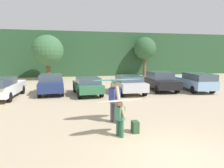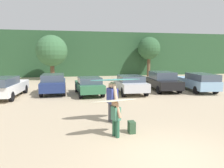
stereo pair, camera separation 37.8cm
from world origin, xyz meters
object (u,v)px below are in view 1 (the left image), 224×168
parked_car_white (1,87)px  parked_car_sky_blue (195,81)px  parked_car_navy (51,83)px  parked_car_silver (128,84)px  person_child (120,117)px  surfboard_cream (119,101)px  parked_car_black (160,81)px  parked_car_forest_green (87,85)px  person_adult (114,100)px  surfboard_teal (118,80)px  backpack_dropped (135,127)px

parked_car_white → parked_car_sky_blue: size_ratio=0.99×
parked_car_navy → parked_car_silver: bearing=-100.9°
parked_car_navy → person_child: bearing=-164.3°
surfboard_cream → parked_car_black: bearing=-132.9°
parked_car_forest_green → person_adult: 6.84m
parked_car_forest_green → person_adult: size_ratio=2.23×
person_child → surfboard_cream: size_ratio=0.74×
parked_car_white → surfboard_teal: bearing=-132.0°
parked_car_sky_blue → person_adult: bearing=134.3°
parked_car_sky_blue → person_adult: 10.88m
person_adult → surfboard_cream: (-0.28, -1.77, 0.34)m
parked_car_sky_blue → parked_car_forest_green: bearing=95.6°
person_adult → backpack_dropped: person_adult is taller
parked_car_sky_blue → person_adult: person_adult is taller
surfboard_teal → backpack_dropped: bearing=100.7°
person_child → backpack_dropped: person_child is taller
parked_car_white → surfboard_cream: (6.03, -8.50, 0.55)m
surfboard_cream → parked_car_silver: bearing=-119.3°
parked_car_sky_blue → person_child: parked_car_sky_blue is taller
parked_car_silver → surfboard_teal: surfboard_teal is taller
parked_car_white → backpack_dropped: 10.61m
parked_car_white → parked_car_black: 12.21m
parked_car_white → parked_car_forest_green: parked_car_white is taller
parked_car_forest_green → surfboard_cream: 8.62m
surfboard_teal → person_adult: bearing=-38.0°
parked_car_navy → surfboard_cream: bearing=-164.9°
parked_car_navy → parked_car_black: size_ratio=0.89×
parked_car_navy → backpack_dropped: parked_car_navy is taller
parked_car_black → surfboard_cream: parked_car_black is taller
surfboard_teal → surfboard_cream: size_ratio=1.28×
parked_car_silver → surfboard_cream: surfboard_cream is taller
parked_car_silver → surfboard_cream: bearing=161.8°
parked_car_sky_blue → surfboard_teal: surfboard_teal is taller
parked_car_sky_blue → person_adult: (-8.57, -6.70, 0.21)m
parked_car_white → surfboard_teal: (6.44, -6.82, 1.09)m
parked_car_forest_green → backpack_dropped: size_ratio=8.95×
parked_car_white → parked_car_black: size_ratio=1.10×
person_child → surfboard_teal: surfboard_teal is taller
surfboard_cream → surfboard_teal: bearing=-113.2°
parked_car_forest_green → person_child: parked_car_forest_green is taller
parked_car_navy → parked_car_silver: 5.97m
parked_car_silver → backpack_dropped: (-2.33, -8.26, -0.54)m
parked_car_black → parked_car_forest_green: bearing=101.5°
person_child → surfboard_teal: bearing=-121.8°
person_child → surfboard_cream: bearing=37.5°
parked_car_white → surfboard_teal: 9.44m
parked_car_navy → person_adult: size_ratio=2.19×
parked_car_silver → parked_car_sky_blue: parked_car_sky_blue is taller
surfboard_teal → parked_car_silver: bearing=-114.9°
parked_car_white → parked_car_sky_blue: parked_car_sky_blue is taller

